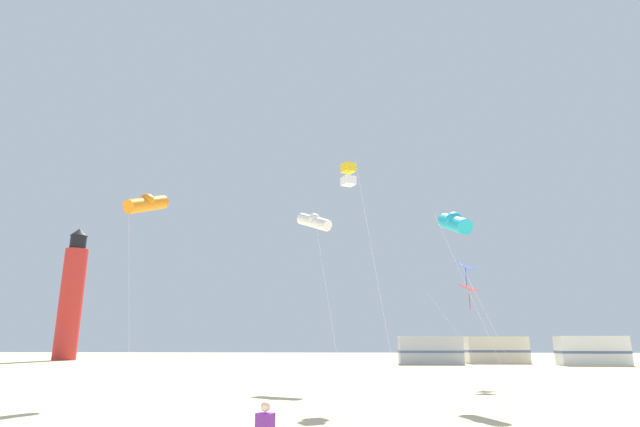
{
  "coord_description": "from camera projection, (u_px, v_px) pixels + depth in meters",
  "views": [
    {
      "loc": [
        2.83,
        -6.37,
        2.31
      ],
      "look_at": [
        1.99,
        11.36,
        6.89
      ],
      "focal_mm": 27.84,
      "sensor_mm": 36.0,
      "label": 1
    }
  ],
  "objects": [
    {
      "name": "kite_tube_white",
      "position": [
        314.0,
        221.0,
        30.02
      ],
      "size": [
        2.73,
        2.64,
        10.04
      ],
      "color": "silver",
      "rests_on": "ground"
    },
    {
      "name": "kite_diamond_blue",
      "position": [
        467.0,
        271.0,
        28.58
      ],
      "size": [
        3.18,
        2.92,
        6.7
      ],
      "color": "silver",
      "rests_on": "ground"
    },
    {
      "name": "rv_van_white",
      "position": [
        592.0,
        351.0,
        48.64
      ],
      "size": [
        6.55,
        2.65,
        2.8
      ],
      "rotation": [
        0.0,
        0.0,
        -0.05
      ],
      "color": "white",
      "rests_on": "ground"
    },
    {
      "name": "rv_van_silver",
      "position": [
        430.0,
        350.0,
        51.1
      ],
      "size": [
        6.44,
        2.35,
        2.8
      ],
      "rotation": [
        0.0,
        0.0,
        0.0
      ],
      "color": "#B7BABF",
      "rests_on": "ground"
    },
    {
      "name": "kite_box_gold",
      "position": [
        348.0,
        175.0,
        25.31
      ],
      "size": [
        2.56,
        2.56,
        11.14
      ],
      "color": "silver",
      "rests_on": "ground"
    },
    {
      "name": "kite_tube_orange",
      "position": [
        147.0,
        203.0,
        24.32
      ],
      "size": [
        1.6,
        2.57,
        9.56
      ],
      "color": "silver",
      "rests_on": "ground"
    },
    {
      "name": "lighthouse_distant",
      "position": [
        71.0,
        297.0,
        63.58
      ],
      "size": [
        2.8,
        2.8,
        16.8
      ],
      "color": "red",
      "rests_on": "ground"
    },
    {
      "name": "rv_van_cream",
      "position": [
        496.0,
        350.0,
        53.34
      ],
      "size": [
        6.49,
        2.47,
        2.8
      ],
      "rotation": [
        0.0,
        0.0,
        0.02
      ],
      "color": "beige",
      "rests_on": "ground"
    },
    {
      "name": "kite_diamond_scarlet",
      "position": [
        468.0,
        291.0,
        28.44
      ],
      "size": [
        3.27,
        3.28,
        5.49
      ],
      "color": "silver",
      "rests_on": "ground"
    },
    {
      "name": "kite_tube_cyan",
      "position": [
        454.0,
        223.0,
        22.46
      ],
      "size": [
        2.9,
        3.0,
        8.22
      ],
      "color": "silver",
      "rests_on": "ground"
    }
  ]
}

